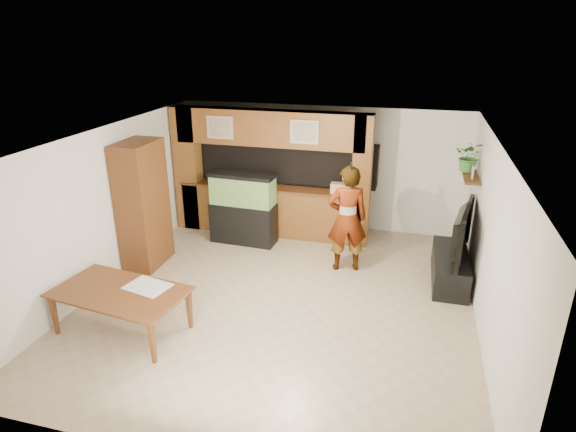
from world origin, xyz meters
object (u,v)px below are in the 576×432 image
(aquarium, at_px, (243,209))
(dining_table, at_px, (121,312))
(pantry_cabinet, at_px, (143,205))
(television, at_px, (455,231))
(person, at_px, (347,219))

(aquarium, relative_size, dining_table, 0.77)
(aquarium, height_order, dining_table, aquarium)
(aquarium, bearing_deg, pantry_cabinet, -133.00)
(dining_table, bearing_deg, pantry_cabinet, 118.02)
(television, distance_m, dining_table, 5.38)
(person, height_order, dining_table, person)
(aquarium, xyz_separation_m, dining_table, (-0.62, -3.41, -0.38))
(pantry_cabinet, relative_size, television, 1.51)
(pantry_cabinet, distance_m, aquarium, 1.99)
(aquarium, distance_m, television, 4.02)
(person, bearing_deg, pantry_cabinet, -5.19)
(person, bearing_deg, television, 162.99)
(pantry_cabinet, relative_size, aquarium, 1.58)
(television, relative_size, dining_table, 0.81)
(person, relative_size, dining_table, 1.04)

